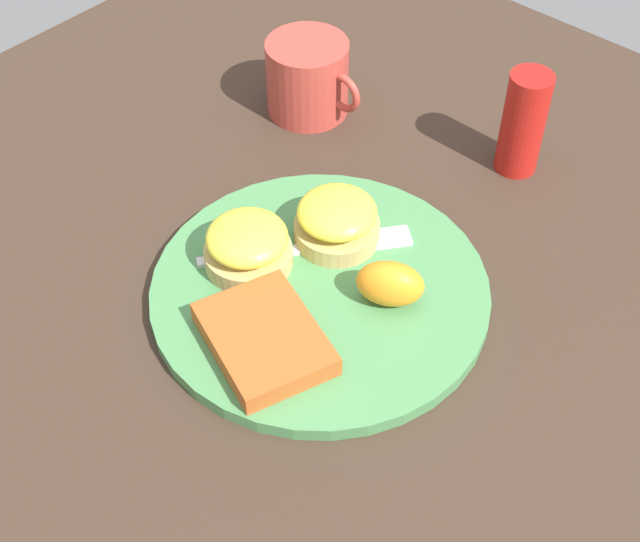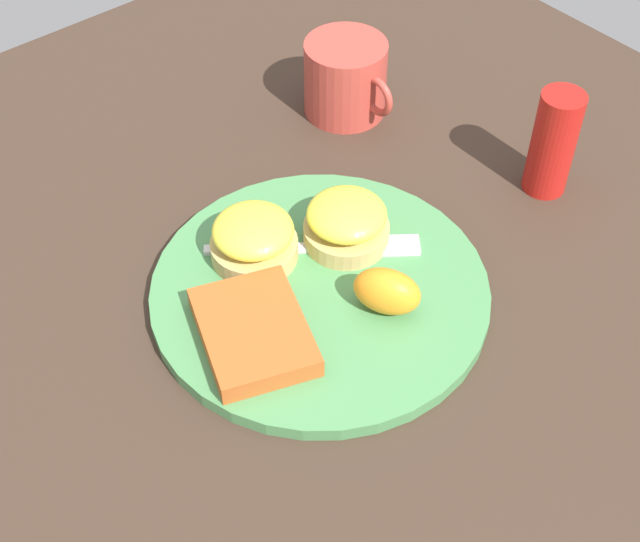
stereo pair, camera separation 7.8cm
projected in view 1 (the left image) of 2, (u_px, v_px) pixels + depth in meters
The scene contains 9 objects.
ground_plane at pixel (320, 296), 0.81m from camera, with size 1.10×1.10×0.00m, color #38281E.
plate at pixel (320, 291), 0.81m from camera, with size 0.31×0.31×0.01m, color #47844C.
sandwich_benedict_left at pixel (337, 220), 0.83m from camera, with size 0.08×0.08×0.05m.
sandwich_benedict_right at pixel (248, 246), 0.80m from camera, with size 0.08×0.08×0.05m.
hashbrown_patty at pixel (264, 339), 0.75m from camera, with size 0.11×0.09×0.02m, color #AE5120.
orange_wedge at pixel (390, 284), 0.77m from camera, with size 0.06×0.04×0.04m, color orange.
fork at pixel (320, 247), 0.83m from camera, with size 0.14×0.17×0.00m.
cup at pixel (308, 78), 0.97m from camera, with size 0.12×0.09×0.08m.
condiment_bottle at pixel (523, 123), 0.89m from camera, with size 0.04×0.04×0.11m, color #B21914.
Camera 1 is at (0.36, -0.40, 0.61)m, focal length 50.00 mm.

